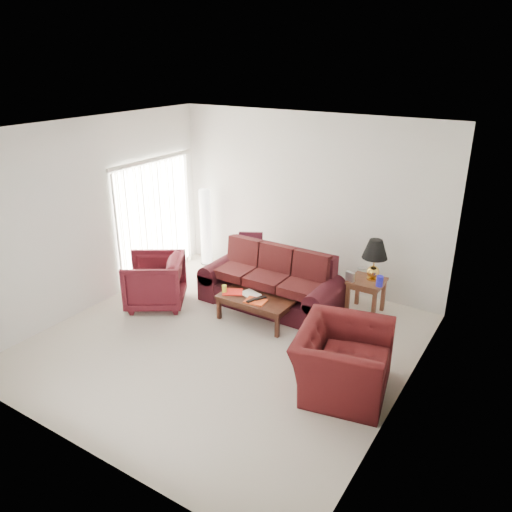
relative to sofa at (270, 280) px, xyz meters
The scene contains 19 objects.
floor 1.39m from the sofa, 88.83° to the right, with size 5.00×5.00×0.00m, color beige.
blinds 2.47m from the sofa, behind, with size 0.10×2.00×2.16m, color silver.
sofa is the anchor object (origin of this frame).
throw_pillow 1.05m from the sofa, 140.34° to the left, with size 0.42×0.12×0.42m, color black.
end_table 1.54m from the sofa, 23.49° to the left, with size 0.53×0.53×0.58m, color #562B1D, non-canonical shape.
table_lamp 1.68m from the sofa, 24.50° to the left, with size 0.39×0.39×0.66m, color gold, non-canonical shape.
clock 1.28m from the sofa, 19.84° to the left, with size 0.15×0.05×0.15m, color silver.
blue_canister 1.73m from the sofa, 16.56° to the left, with size 0.10×0.10×0.17m, color #1E1BB0.
picture_frame 1.49m from the sofa, 33.55° to the left, with size 0.12×0.02×0.15m, color silver.
floor_lamp 2.18m from the sofa, 155.78° to the left, with size 0.25×0.25×1.52m, color silver, non-canonical shape.
armchair_left 1.88m from the sofa, 149.09° to the right, with size 0.90×0.93×0.84m, color #461018.
armchair_right 2.34m from the sofa, 37.12° to the right, with size 1.23×1.07×0.80m, color #3D0E0F.
coffee_table 0.61m from the sofa, 82.67° to the right, with size 1.14×0.57×0.40m, color black, non-canonical shape.
magazine_red 0.67m from the sofa, 119.52° to the right, with size 0.31×0.23×0.02m, color red.
magazine_white 0.50m from the sofa, 96.69° to the right, with size 0.29×0.22×0.02m, color white.
magazine_orange 0.68m from the sofa, 78.09° to the right, with size 0.31×0.23×0.02m, color #D44418.
remote_a 0.70m from the sofa, 82.28° to the right, with size 0.05×0.18×0.02m, color black.
remote_b 0.59m from the sofa, 73.43° to the right, with size 0.06×0.19×0.02m, color black.
yellow_glass 0.79m from the sofa, 123.07° to the right, with size 0.08×0.08×0.13m, color #F2F736.
Camera 1 is at (3.67, -5.00, 3.86)m, focal length 35.00 mm.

